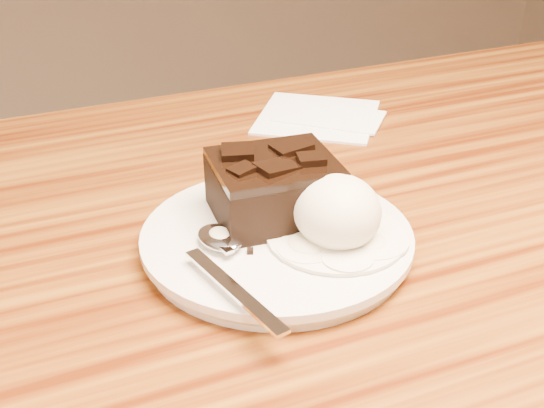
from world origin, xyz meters
name	(u,v)px	position (x,y,z in m)	size (l,w,h in m)	color
plate	(277,242)	(-0.03, 0.01, 0.76)	(0.22, 0.22, 0.02)	silver
brownie	(274,191)	(-0.02, 0.04, 0.79)	(0.10, 0.09, 0.05)	black
ice_cream_scoop	(337,211)	(0.01, -0.02, 0.79)	(0.07, 0.07, 0.06)	white
melt_puddle	(336,237)	(0.01, -0.02, 0.77)	(0.11, 0.11, 0.00)	white
spoon	(220,239)	(-0.08, 0.01, 0.77)	(0.03, 0.18, 0.01)	silver
napkin	(317,116)	(0.13, 0.26, 0.75)	(0.13, 0.13, 0.01)	white
crumb_a	(250,251)	(-0.06, -0.01, 0.77)	(0.01, 0.01, 0.00)	black
crumb_b	(298,266)	(-0.04, -0.04, 0.77)	(0.01, 0.01, 0.00)	black
crumb_c	(324,216)	(0.02, 0.02, 0.77)	(0.01, 0.00, 0.00)	black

